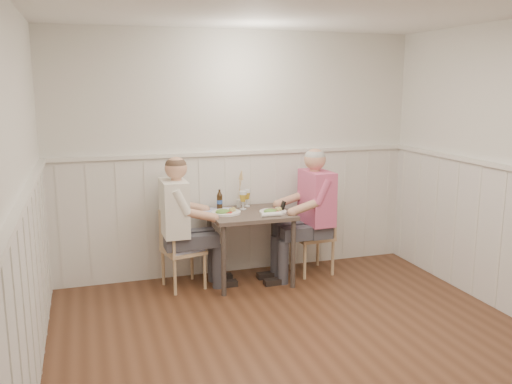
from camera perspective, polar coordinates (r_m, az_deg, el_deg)
ground_plane at (r=4.23m, az=7.02°, el=-17.74°), size 4.50×4.50×0.00m
room_shell at (r=3.74m, az=7.58°, el=3.09°), size 4.04×4.54×2.60m
wainscot at (r=4.54m, az=3.59°, el=-6.12°), size 4.00×4.49×1.34m
dining_table at (r=5.60m, az=-0.63°, el=-3.21°), size 0.83×0.70×0.75m
chair_right at (r=5.98m, az=6.36°, el=-4.20°), size 0.42×0.42×0.84m
chair_left at (r=5.54m, az=-8.15°, el=-5.76°), size 0.45×0.45×0.80m
man_in_pink at (r=5.80m, az=5.97°, el=-3.27°), size 0.66×0.46×1.41m
diner_cream at (r=5.48m, az=-8.10°, el=-4.36°), size 0.63×0.44×1.38m
plate_man at (r=5.54m, az=1.74°, el=-1.98°), size 0.28×0.28×0.07m
plate_diner at (r=5.51m, az=-3.29°, el=-2.06°), size 0.30×0.30×0.08m
beer_glass_a at (r=5.80m, az=-0.96°, el=-0.34°), size 0.07×0.07×0.18m
beer_glass_b at (r=5.67m, az=-1.39°, el=-0.56°), size 0.08×0.08×0.19m
beer_bottle at (r=5.69m, az=-3.85°, el=-0.91°), size 0.06×0.06×0.21m
rolled_napkin at (r=5.39m, az=1.60°, el=-2.37°), size 0.20×0.05×0.04m
grass_vase at (r=5.76m, az=-1.83°, el=0.20°), size 0.05×0.05×0.42m
gingham_mat at (r=5.65m, az=-4.14°, el=-1.94°), size 0.36×0.32×0.01m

